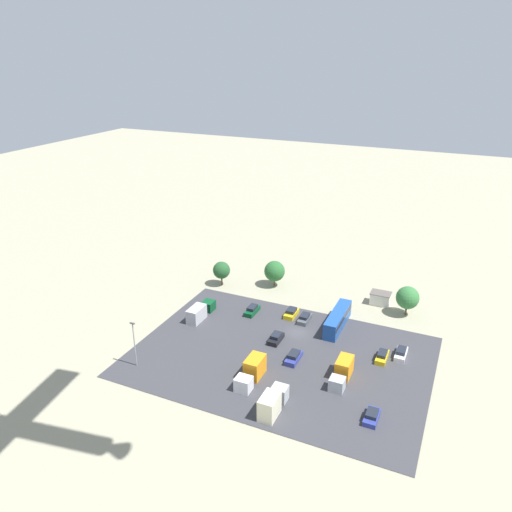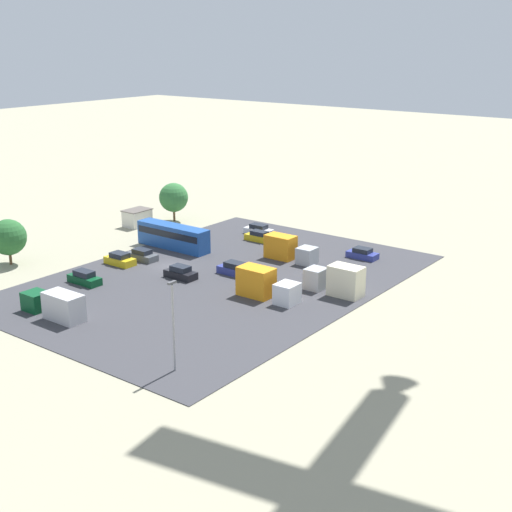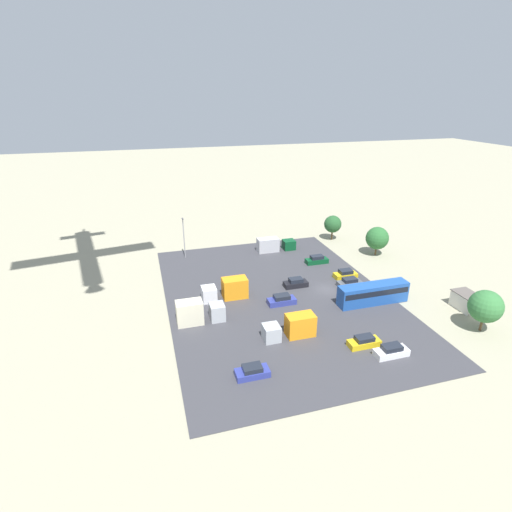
{
  "view_description": "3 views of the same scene",
  "coord_description": "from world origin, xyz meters",
  "px_view_note": "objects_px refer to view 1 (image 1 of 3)",
  "views": [
    {
      "loc": [
        -26.89,
        78.85,
        50.71
      ],
      "look_at": [
        -2.57,
        25.12,
        26.04
      ],
      "focal_mm": 35.0,
      "sensor_mm": 36.0,
      "label": 1
    },
    {
      "loc": [
        63.42,
        62.48,
        28.82
      ],
      "look_at": [
        -3.09,
        12.05,
        2.92
      ],
      "focal_mm": 50.0,
      "sensor_mm": 36.0,
      "label": 2
    },
    {
      "loc": [
        -55.89,
        29.1,
        31.78
      ],
      "look_at": [
        1.72,
        12.18,
        7.11
      ],
      "focal_mm": 28.0,
      "sensor_mm": 36.0,
      "label": 3
    }
  ],
  "objects_px": {
    "parked_car_3": "(382,356)",
    "parked_truck_1": "(342,372)",
    "parked_car_2": "(401,353)",
    "parked_truck_3": "(200,312)",
    "parked_car_7": "(291,313)",
    "bus": "(338,319)",
    "parked_car_4": "(276,338)",
    "parked_car_0": "(252,310)",
    "shed_building": "(380,298)",
    "parked_car_1": "(294,357)",
    "parked_car_6": "(305,318)",
    "parked_truck_2": "(252,371)",
    "parked_car_5": "(372,416)",
    "parked_truck_0": "(272,403)"
  },
  "relations": [
    {
      "from": "parked_car_5",
      "to": "parked_truck_0",
      "type": "height_order",
      "value": "parked_truck_0"
    },
    {
      "from": "parked_car_2",
      "to": "parked_truck_1",
      "type": "height_order",
      "value": "parked_truck_1"
    },
    {
      "from": "parked_car_0",
      "to": "parked_truck_2",
      "type": "xyz_separation_m",
      "value": [
        -9.26,
        20.28,
        0.86
      ]
    },
    {
      "from": "parked_car_1",
      "to": "parked_car_7",
      "type": "distance_m",
      "value": 15.75
    },
    {
      "from": "parked_car_7",
      "to": "parked_truck_1",
      "type": "distance_m",
      "value": 22.22
    },
    {
      "from": "parked_car_4",
      "to": "parked_truck_2",
      "type": "distance_m",
      "value": 12.44
    },
    {
      "from": "shed_building",
      "to": "bus",
      "type": "distance_m",
      "value": 14.39
    },
    {
      "from": "parked_truck_1",
      "to": "parked_truck_2",
      "type": "bearing_deg",
      "value": 24.49
    },
    {
      "from": "shed_building",
      "to": "parked_truck_3",
      "type": "height_order",
      "value": "parked_truck_3"
    },
    {
      "from": "parked_car_0",
      "to": "parked_truck_1",
      "type": "distance_m",
      "value": 26.83
    },
    {
      "from": "parked_car_2",
      "to": "parked_car_5",
      "type": "xyz_separation_m",
      "value": [
        1.19,
        18.41,
        -0.05
      ]
    },
    {
      "from": "parked_car_6",
      "to": "shed_building",
      "type": "bearing_deg",
      "value": 48.21
    },
    {
      "from": "bus",
      "to": "parked_truck_3",
      "type": "xyz_separation_m",
      "value": [
        26.37,
        7.91,
        -0.45
      ]
    },
    {
      "from": "parked_car_2",
      "to": "parked_truck_3",
      "type": "xyz_separation_m",
      "value": [
        39.47,
        2.7,
        0.7
      ]
    },
    {
      "from": "bus",
      "to": "parked_car_4",
      "type": "xyz_separation_m",
      "value": [
        8.98,
        9.74,
        -1.13
      ]
    },
    {
      "from": "parked_car_0",
      "to": "parked_truck_0",
      "type": "height_order",
      "value": "parked_truck_0"
    },
    {
      "from": "parked_truck_2",
      "to": "parked_car_3",
      "type": "bearing_deg",
      "value": -141.6
    },
    {
      "from": "bus",
      "to": "parked_car_5",
      "type": "bearing_deg",
      "value": 116.76
    },
    {
      "from": "parked_car_3",
      "to": "parked_truck_1",
      "type": "bearing_deg",
      "value": 59.82
    },
    {
      "from": "parked_car_3",
      "to": "parked_car_6",
      "type": "bearing_deg",
      "value": -22.6
    },
    {
      "from": "parked_car_1",
      "to": "parked_car_4",
      "type": "distance_m",
      "value": 6.84
    },
    {
      "from": "parked_car_4",
      "to": "parked_truck_0",
      "type": "distance_m",
      "value": 19.57
    },
    {
      "from": "parked_car_6",
      "to": "bus",
      "type": "bearing_deg",
      "value": 4.4
    },
    {
      "from": "parked_car_2",
      "to": "parked_car_3",
      "type": "bearing_deg",
      "value": 38.56
    },
    {
      "from": "parked_car_5",
      "to": "parked_truck_0",
      "type": "xyz_separation_m",
      "value": [
        14.02,
        4.42,
        1.04
      ]
    },
    {
      "from": "parked_car_1",
      "to": "parked_truck_3",
      "type": "xyz_separation_m",
      "value": [
        22.56,
        -6.31,
        0.68
      ]
    },
    {
      "from": "parked_car_1",
      "to": "parked_truck_2",
      "type": "relative_size",
      "value": 0.61
    },
    {
      "from": "parked_truck_0",
      "to": "parked_car_2",
      "type": "bearing_deg",
      "value": 56.32
    },
    {
      "from": "bus",
      "to": "parked_truck_2",
      "type": "height_order",
      "value": "parked_truck_2"
    },
    {
      "from": "parked_truck_2",
      "to": "parked_car_1",
      "type": "bearing_deg",
      "value": -119.26
    },
    {
      "from": "parked_truck_1",
      "to": "parked_car_6",
      "type": "bearing_deg",
      "value": -52.48
    },
    {
      "from": "parked_car_3",
      "to": "parked_car_7",
      "type": "distance_m",
      "value": 21.46
    },
    {
      "from": "bus",
      "to": "parked_car_2",
      "type": "xyz_separation_m",
      "value": [
        -13.1,
        5.2,
        -1.15
      ]
    },
    {
      "from": "shed_building",
      "to": "parked_car_7",
      "type": "bearing_deg",
      "value": 39.75
    },
    {
      "from": "bus",
      "to": "parked_truck_3",
      "type": "bearing_deg",
      "value": 16.69
    },
    {
      "from": "parked_car_2",
      "to": "parked_car_6",
      "type": "distance_m",
      "value": 20.21
    },
    {
      "from": "parked_car_6",
      "to": "parked_truck_1",
      "type": "xyz_separation_m",
      "value": [
        -11.87,
        15.45,
        0.82
      ]
    },
    {
      "from": "bus",
      "to": "parked_car_4",
      "type": "bearing_deg",
      "value": 47.32
    },
    {
      "from": "parked_truck_2",
      "to": "parked_car_6",
      "type": "bearing_deg",
      "value": -94.44
    },
    {
      "from": "parked_truck_1",
      "to": "parked_car_3",
      "type": "bearing_deg",
      "value": -120.18
    },
    {
      "from": "shed_building",
      "to": "parked_car_1",
      "type": "bearing_deg",
      "value": 70.89
    },
    {
      "from": "parked_truck_0",
      "to": "parked_truck_2",
      "type": "height_order",
      "value": "parked_truck_0"
    },
    {
      "from": "parked_car_4",
      "to": "parked_truck_1",
      "type": "relative_size",
      "value": 0.57
    },
    {
      "from": "shed_building",
      "to": "bus",
      "type": "bearing_deg",
      "value": 66.68
    },
    {
      "from": "parked_car_4",
      "to": "parked_truck_0",
      "type": "xyz_separation_m",
      "value": [
        -6.87,
        18.3,
        0.97
      ]
    },
    {
      "from": "parked_car_5",
      "to": "parked_truck_3",
      "type": "height_order",
      "value": "parked_truck_3"
    },
    {
      "from": "parked_car_7",
      "to": "bus",
      "type": "bearing_deg",
      "value": -2.18
    },
    {
      "from": "parked_car_1",
      "to": "parked_truck_0",
      "type": "xyz_separation_m",
      "value": [
        -1.7,
        13.82,
        0.97
      ]
    },
    {
      "from": "parked_car_2",
      "to": "parked_car_3",
      "type": "relative_size",
      "value": 1.02
    },
    {
      "from": "parked_car_1",
      "to": "parked_car_5",
      "type": "height_order",
      "value": "parked_car_1"
    }
  ]
}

